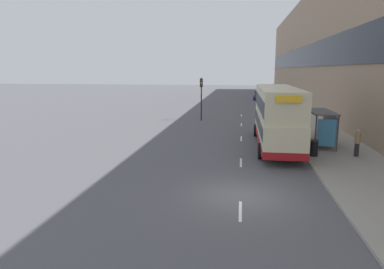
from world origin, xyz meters
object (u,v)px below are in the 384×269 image
(pedestrian_at_shelter, at_px, (300,126))
(litter_bin, at_px, (314,148))
(car_0, at_px, (259,95))
(bus_shelter, at_px, (324,122))
(pedestrian_2, at_px, (357,142))
(traffic_light_far_kerb, at_px, (201,92))
(pedestrian_1, at_px, (307,130))
(double_decker_bus_near, at_px, (277,116))

(pedestrian_at_shelter, relative_size, litter_bin, 1.51)
(car_0, relative_size, pedestrian_at_shelter, 2.46)
(bus_shelter, bearing_deg, pedestrian_2, -62.46)
(bus_shelter, distance_m, traffic_light_far_kerb, 15.89)
(litter_bin, relative_size, traffic_light_far_kerb, 0.23)
(bus_shelter, xyz_separation_m, pedestrian_1, (-0.77, 1.75, -0.88))
(car_0, bearing_deg, litter_bin, -88.16)
(bus_shelter, xyz_separation_m, pedestrian_at_shelter, (-0.98, 3.66, -0.93))
(double_decker_bus_near, xyz_separation_m, pedestrian_2, (4.74, -2.60, -1.25))
(bus_shelter, xyz_separation_m, double_decker_bus_near, (-3.30, -0.16, 0.41))
(double_decker_bus_near, bearing_deg, car_0, 88.97)
(double_decker_bus_near, distance_m, pedestrian_2, 5.55)
(pedestrian_1, bearing_deg, bus_shelter, -66.31)
(double_decker_bus_near, bearing_deg, pedestrian_2, -28.78)
(double_decker_bus_near, xyz_separation_m, pedestrian_at_shelter, (2.32, 3.83, -1.34))
(pedestrian_at_shelter, bearing_deg, pedestrian_1, -83.83)
(bus_shelter, relative_size, pedestrian_2, 2.40)
(double_decker_bus_near, distance_m, litter_bin, 3.91)
(double_decker_bus_near, distance_m, pedestrian_at_shelter, 4.67)
(pedestrian_at_shelter, height_order, litter_bin, pedestrian_at_shelter)
(pedestrian_at_shelter, bearing_deg, car_0, 92.58)
(double_decker_bus_near, relative_size, car_0, 2.95)
(pedestrian_at_shelter, xyz_separation_m, traffic_light_far_kerb, (-9.20, 8.48, 2.20))
(bus_shelter, distance_m, pedestrian_1, 2.11)
(car_0, distance_m, pedestrian_2, 42.42)
(traffic_light_far_kerb, bearing_deg, pedestrian_2, -52.08)
(double_decker_bus_near, relative_size, litter_bin, 10.99)
(pedestrian_at_shelter, bearing_deg, traffic_light_far_kerb, 137.32)
(car_0, xyz_separation_m, traffic_light_far_kerb, (-7.58, -27.31, 2.28))
(litter_bin, bearing_deg, pedestrian_at_shelter, 87.90)
(bus_shelter, relative_size, pedestrian_at_shelter, 2.65)
(pedestrian_at_shelter, bearing_deg, litter_bin, -92.10)
(double_decker_bus_near, distance_m, traffic_light_far_kerb, 14.12)
(litter_bin, bearing_deg, double_decker_bus_near, 125.61)
(car_0, height_order, litter_bin, car_0)
(pedestrian_1, relative_size, traffic_light_far_kerb, 0.36)
(litter_bin, xyz_separation_m, traffic_light_far_kerb, (-8.95, 15.20, 2.48))
(pedestrian_2, distance_m, traffic_light_far_kerb, 19.02)
(car_0, relative_size, litter_bin, 3.72)
(pedestrian_1, bearing_deg, traffic_light_far_kerb, 132.15)
(double_decker_bus_near, relative_size, traffic_light_far_kerb, 2.47)
(double_decker_bus_near, relative_size, pedestrian_at_shelter, 7.28)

